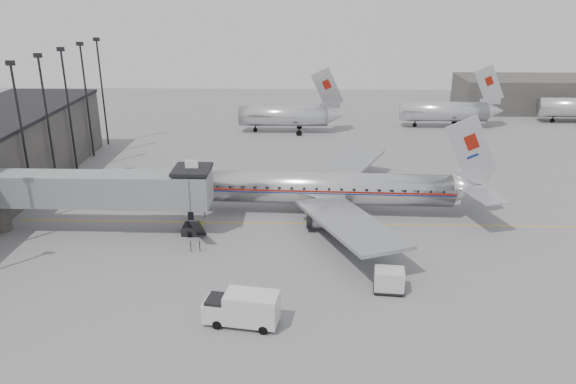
% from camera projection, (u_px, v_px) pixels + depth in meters
% --- Properties ---
extents(ground, '(160.00, 160.00, 0.00)m').
position_uv_depth(ground, '(288.00, 251.00, 49.93)').
color(ground, slate).
rests_on(ground, ground).
extents(hangar, '(30.00, 12.00, 6.00)m').
position_uv_depth(hangar, '(541.00, 94.00, 103.72)').
color(hangar, '#3B3836').
rests_on(hangar, ground).
extents(apron_line, '(60.00, 0.15, 0.01)m').
position_uv_depth(apron_line, '(320.00, 224.00, 55.46)').
color(apron_line, gold).
rests_on(apron_line, ground).
extents(jet_bridge, '(21.00, 6.20, 7.10)m').
position_uv_depth(jet_bridge, '(111.00, 190.00, 52.37)').
color(jet_bridge, slate).
rests_on(jet_bridge, ground).
extents(floodlight_masts, '(0.90, 42.25, 15.25)m').
position_uv_depth(floodlight_masts, '(35.00, 122.00, 59.95)').
color(floodlight_masts, black).
rests_on(floodlight_masts, ground).
extents(distant_aircraft_near, '(16.39, 3.20, 10.26)m').
position_uv_depth(distant_aircraft_near, '(285.00, 115.00, 88.32)').
color(distant_aircraft_near, silver).
rests_on(distant_aircraft_near, ground).
extents(distant_aircraft_mid, '(16.39, 3.20, 10.26)m').
position_uv_depth(distant_aircraft_mid, '(445.00, 111.00, 91.31)').
color(distant_aircraft_mid, silver).
rests_on(distant_aircraft_mid, ground).
extents(airliner, '(33.47, 30.99, 10.58)m').
position_uv_depth(airliner, '(327.00, 188.00, 57.29)').
color(airliner, silver).
rests_on(airliner, ground).
extents(service_van, '(5.45, 2.78, 2.45)m').
position_uv_depth(service_van, '(242.00, 308.00, 38.81)').
color(service_van, silver).
rests_on(service_van, ground).
extents(baggage_cart_navy, '(2.44, 2.14, 1.61)m').
position_uv_depth(baggage_cart_navy, '(354.00, 233.00, 51.33)').
color(baggage_cart_navy, black).
rests_on(baggage_cart_navy, ground).
extents(baggage_cart_white, '(2.51, 2.00, 1.85)m').
position_uv_depth(baggage_cart_white, '(389.00, 280.00, 43.05)').
color(baggage_cart_white, '#BBBABD').
rests_on(baggage_cart_white, ground).
extents(ramp_worker, '(0.68, 0.61, 1.55)m').
position_uv_depth(ramp_worker, '(200.00, 228.00, 52.71)').
color(ramp_worker, '#C1D018').
rests_on(ramp_worker, ground).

